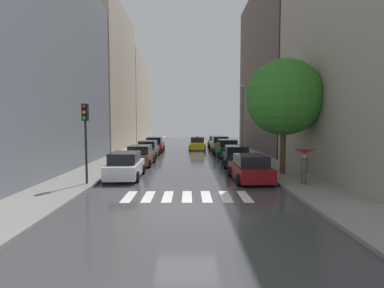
{
  "coord_description": "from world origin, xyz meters",
  "views": [
    {
      "loc": [
        0.06,
        -11.78,
        3.47
      ],
      "look_at": [
        0.48,
        21.77,
        1.05
      ],
      "focal_mm": 28.27,
      "sensor_mm": 36.0,
      "label": 1
    }
  ],
  "objects_px": {
    "pedestrian_foreground": "(304,158)",
    "traffic_light_left_corner": "(85,126)",
    "parked_car_right_second": "(236,156)",
    "parked_car_right_third": "(226,149)",
    "parked_car_left_third": "(148,149)",
    "taxi_midroad": "(197,144)",
    "parked_car_right_fifth": "(216,142)",
    "street_tree_right": "(284,98)",
    "parked_car_right_nearest": "(250,169)",
    "parked_car_right_fourth": "(220,144)",
    "lamp_post_right": "(242,115)",
    "parked_car_left_fourth": "(155,145)",
    "parked_car_left_nearest": "(125,166)",
    "parked_car_left_second": "(141,156)"
  },
  "relations": [
    {
      "from": "parked_car_left_nearest",
      "to": "parked_car_right_second",
      "type": "relative_size",
      "value": 1.05
    },
    {
      "from": "parked_car_left_nearest",
      "to": "parked_car_right_fourth",
      "type": "xyz_separation_m",
      "value": [
        7.64,
        17.14,
        0.08
      ]
    },
    {
      "from": "pedestrian_foreground",
      "to": "parked_car_left_fourth",
      "type": "bearing_deg",
      "value": 175.42
    },
    {
      "from": "parked_car_left_second",
      "to": "parked_car_right_fourth",
      "type": "relative_size",
      "value": 0.93
    },
    {
      "from": "parked_car_left_fourth",
      "to": "parked_car_right_fourth",
      "type": "distance_m",
      "value": 7.67
    },
    {
      "from": "parked_car_right_fifth",
      "to": "taxi_midroad",
      "type": "relative_size",
      "value": 1.02
    },
    {
      "from": "parked_car_right_fourth",
      "to": "pedestrian_foreground",
      "type": "distance_m",
      "value": 19.94
    },
    {
      "from": "pedestrian_foreground",
      "to": "traffic_light_left_corner",
      "type": "height_order",
      "value": "traffic_light_left_corner"
    },
    {
      "from": "parked_car_left_nearest",
      "to": "parked_car_left_second",
      "type": "height_order",
      "value": "parked_car_left_nearest"
    },
    {
      "from": "parked_car_right_third",
      "to": "taxi_midroad",
      "type": "relative_size",
      "value": 0.98
    },
    {
      "from": "parked_car_right_third",
      "to": "taxi_midroad",
      "type": "height_order",
      "value": "taxi_midroad"
    },
    {
      "from": "street_tree_right",
      "to": "traffic_light_left_corner",
      "type": "xyz_separation_m",
      "value": [
        -11.65,
        -3.18,
        -1.76
      ]
    },
    {
      "from": "parked_car_right_third",
      "to": "street_tree_right",
      "type": "relative_size",
      "value": 0.63
    },
    {
      "from": "parked_car_right_fifth",
      "to": "parked_car_left_second",
      "type": "bearing_deg",
      "value": 157.66
    },
    {
      "from": "parked_car_left_third",
      "to": "parked_car_right_nearest",
      "type": "distance_m",
      "value": 14.43
    },
    {
      "from": "parked_car_right_fourth",
      "to": "taxi_midroad",
      "type": "relative_size",
      "value": 1.0
    },
    {
      "from": "parked_car_right_nearest",
      "to": "pedestrian_foreground",
      "type": "xyz_separation_m",
      "value": [
        2.57,
        -1.65,
        0.8
      ]
    },
    {
      "from": "parked_car_right_nearest",
      "to": "parked_car_left_fourth",
      "type": "bearing_deg",
      "value": 21.46
    },
    {
      "from": "parked_car_right_nearest",
      "to": "pedestrian_foreground",
      "type": "distance_m",
      "value": 3.16
    },
    {
      "from": "parked_car_left_third",
      "to": "parked_car_right_third",
      "type": "height_order",
      "value": "parked_car_right_third"
    },
    {
      "from": "parked_car_right_nearest",
      "to": "lamp_post_right",
      "type": "bearing_deg",
      "value": -9.89
    },
    {
      "from": "parked_car_left_nearest",
      "to": "pedestrian_foreground",
      "type": "relative_size",
      "value": 2.42
    },
    {
      "from": "parked_car_left_third",
      "to": "taxi_midroad",
      "type": "bearing_deg",
      "value": -31.55
    },
    {
      "from": "parked_car_right_second",
      "to": "parked_car_right_third",
      "type": "relative_size",
      "value": 0.92
    },
    {
      "from": "traffic_light_left_corner",
      "to": "taxi_midroad",
      "type": "bearing_deg",
      "value": 73.01
    },
    {
      "from": "parked_car_left_nearest",
      "to": "parked_car_left_third",
      "type": "height_order",
      "value": "parked_car_left_third"
    },
    {
      "from": "parked_car_right_second",
      "to": "taxi_midroad",
      "type": "bearing_deg",
      "value": 13.26
    },
    {
      "from": "parked_car_right_nearest",
      "to": "parked_car_right_fifth",
      "type": "height_order",
      "value": "parked_car_right_fifth"
    },
    {
      "from": "parked_car_right_nearest",
      "to": "street_tree_right",
      "type": "distance_m",
      "value": 5.28
    },
    {
      "from": "pedestrian_foreground",
      "to": "parked_car_right_fourth",
      "type": "bearing_deg",
      "value": 154.84
    },
    {
      "from": "taxi_midroad",
      "to": "street_tree_right",
      "type": "distance_m",
      "value": 19.8
    },
    {
      "from": "parked_car_right_third",
      "to": "traffic_light_left_corner",
      "type": "xyz_separation_m",
      "value": [
        -9.38,
        -14.21,
        2.47
      ]
    },
    {
      "from": "parked_car_left_fourth",
      "to": "parked_car_right_nearest",
      "type": "height_order",
      "value": "parked_car_left_fourth"
    },
    {
      "from": "parked_car_left_fourth",
      "to": "pedestrian_foreground",
      "type": "height_order",
      "value": "pedestrian_foreground"
    },
    {
      "from": "street_tree_right",
      "to": "traffic_light_left_corner",
      "type": "distance_m",
      "value": 12.21
    },
    {
      "from": "parked_car_right_fifth",
      "to": "street_tree_right",
      "type": "relative_size",
      "value": 0.66
    },
    {
      "from": "parked_car_right_nearest",
      "to": "parked_car_right_fifth",
      "type": "xyz_separation_m",
      "value": [
        0.12,
        23.77,
        0.02
      ]
    },
    {
      "from": "parked_car_right_fifth",
      "to": "traffic_light_left_corner",
      "type": "bearing_deg",
      "value": 161.59
    },
    {
      "from": "parked_car_left_fourth",
      "to": "taxi_midroad",
      "type": "xyz_separation_m",
      "value": [
        5.09,
        2.82,
        -0.05
      ]
    },
    {
      "from": "lamp_post_right",
      "to": "traffic_light_left_corner",
      "type": "bearing_deg",
      "value": -127.43
    },
    {
      "from": "parked_car_left_second",
      "to": "street_tree_right",
      "type": "relative_size",
      "value": 0.6
    },
    {
      "from": "parked_car_left_nearest",
      "to": "pedestrian_foreground",
      "type": "xyz_separation_m",
      "value": [
        10.15,
        -2.64,
        0.77
      ]
    },
    {
      "from": "parked_car_left_fourth",
      "to": "parked_car_right_fourth",
      "type": "relative_size",
      "value": 0.94
    },
    {
      "from": "parked_car_right_fourth",
      "to": "parked_car_left_second",
      "type": "bearing_deg",
      "value": 145.14
    },
    {
      "from": "parked_car_right_third",
      "to": "taxi_midroad",
      "type": "xyz_separation_m",
      "value": [
        -2.71,
        7.64,
        -0.05
      ]
    },
    {
      "from": "parked_car_left_fourth",
      "to": "parked_car_right_second",
      "type": "height_order",
      "value": "parked_car_left_fourth"
    },
    {
      "from": "parked_car_right_second",
      "to": "street_tree_right",
      "type": "xyz_separation_m",
      "value": [
        2.34,
        -4.37,
        4.29
      ]
    },
    {
      "from": "parked_car_left_second",
      "to": "parked_car_right_third",
      "type": "height_order",
      "value": "parked_car_right_third"
    },
    {
      "from": "parked_car_right_nearest",
      "to": "parked_car_right_fourth",
      "type": "relative_size",
      "value": 0.92
    },
    {
      "from": "traffic_light_left_corner",
      "to": "parked_car_left_second",
      "type": "bearing_deg",
      "value": 78.64
    }
  ]
}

